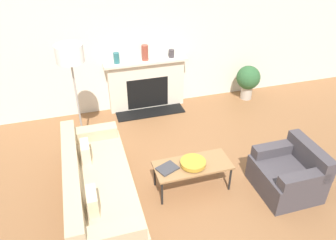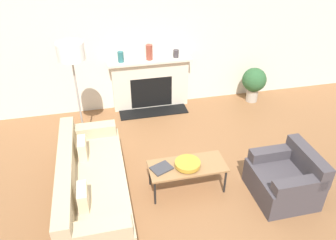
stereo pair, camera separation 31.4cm
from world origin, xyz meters
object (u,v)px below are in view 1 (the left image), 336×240
object	(u,v)px
armchair_near	(289,174)
mantel_vase_center_right	(171,54)
floor_lamp	(71,64)
bowl	(193,163)
potted_plant	(248,79)
fireplace	(147,85)
coffee_table	(193,166)
couch	(97,188)
mantel_vase_left	(116,58)
book	(167,168)
mantel_vase_center_left	(145,53)

from	to	relation	value
armchair_near	mantel_vase_center_right	world-z (taller)	mantel_vase_center_right
floor_lamp	mantel_vase_center_right	world-z (taller)	floor_lamp
bowl	potted_plant	world-z (taller)	potted_plant
fireplace	coffee_table	size ratio (longest dim) A/B	1.50
coffee_table	mantel_vase_center_right	size ratio (longest dim) A/B	7.16
coffee_table	potted_plant	distance (m)	3.18
couch	bowl	bearing A→B (deg)	-93.38
fireplace	armchair_near	xyz separation A→B (m)	(1.41, -3.03, -0.23)
armchair_near	mantel_vase_left	world-z (taller)	mantel_vase_left
floor_lamp	armchair_near	bearing A→B (deg)	-34.53
mantel_vase_left	coffee_table	bearing A→B (deg)	-76.28
fireplace	book	bearing A→B (deg)	-96.99
book	mantel_vase_center_left	size ratio (longest dim) A/B	1.14
fireplace	coffee_table	xyz separation A→B (m)	(0.06, -2.59, -0.11)
armchair_near	potted_plant	size ratio (longest dim) A/B	1.15
mantel_vase_left	mantel_vase_center_right	world-z (taller)	mantel_vase_left
bowl	floor_lamp	size ratio (longest dim) A/B	0.20
potted_plant	mantel_vase_left	bearing A→B (deg)	174.51
mantel_vase_center_right	bowl	bearing A→B (deg)	-100.38
mantel_vase_center_left	mantel_vase_left	bearing A→B (deg)	180.00
armchair_near	mantel_vase_center_left	world-z (taller)	mantel_vase_center_left
fireplace	mantel_vase_left	world-z (taller)	mantel_vase_left
bowl	coffee_table	bearing A→B (deg)	78.07
fireplace	mantel_vase_left	distance (m)	0.87
armchair_near	floor_lamp	distance (m)	3.65
fireplace	mantel_vase_left	xyz separation A→B (m)	(-0.57, 0.02, 0.65)
bowl	mantel_vase_left	world-z (taller)	mantel_vase_left
floor_lamp	mantel_vase_left	size ratio (longest dim) A/B	8.96
book	coffee_table	bearing A→B (deg)	-24.32
couch	floor_lamp	world-z (taller)	floor_lamp
coffee_table	floor_lamp	bearing A→B (deg)	134.42
book	potted_plant	size ratio (longest dim) A/B	0.45
mantel_vase_center_left	coffee_table	bearing A→B (deg)	-88.48
couch	book	bearing A→B (deg)	-92.98
couch	mantel_vase_center_right	xyz separation A→B (m)	(1.86, 2.55, 0.84)
book	floor_lamp	bearing A→B (deg)	103.09
bowl	book	size ratio (longest dim) A/B	1.07
armchair_near	coffee_table	size ratio (longest dim) A/B	0.78
mantel_vase_center_left	mantel_vase_center_right	bearing A→B (deg)	0.00
potted_plant	mantel_vase_center_right	bearing A→B (deg)	170.91
armchair_near	mantel_vase_center_left	bearing A→B (deg)	-155.08
armchair_near	bowl	bearing A→B (deg)	-107.10
coffee_table	potted_plant	bearing A→B (deg)	47.35
armchair_near	coffee_table	distance (m)	1.42
couch	book	size ratio (longest dim) A/B	6.57
coffee_table	potted_plant	size ratio (longest dim) A/B	1.47
armchair_near	mantel_vase_left	size ratio (longest dim) A/B	4.17
fireplace	bowl	bearing A→B (deg)	-88.71
book	floor_lamp	xyz separation A→B (m)	(-1.09, 1.49, 1.12)
fireplace	couch	distance (m)	2.86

